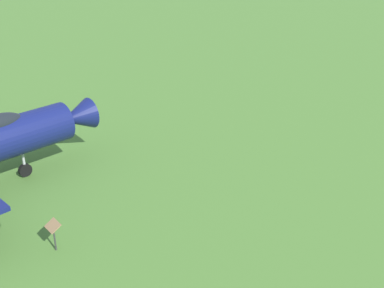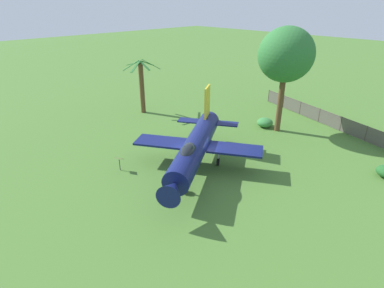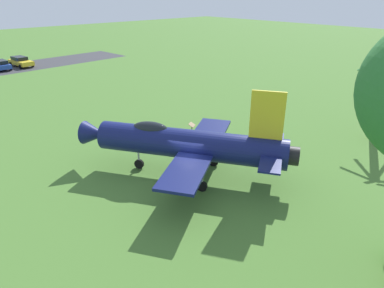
% 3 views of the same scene
% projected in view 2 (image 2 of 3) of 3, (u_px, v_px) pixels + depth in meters
% --- Properties ---
extents(ground_plane, '(200.00, 200.00, 0.00)m').
position_uv_depth(ground_plane, '(196.00, 169.00, 24.58)').
color(ground_plane, '#47722D').
extents(display_jet, '(9.49, 12.14, 5.55)m').
position_uv_depth(display_jet, '(195.00, 147.00, 23.38)').
color(display_jet, '#111951').
rests_on(display_jet, ground_plane).
extents(shade_tree, '(5.05, 5.42, 10.01)m').
position_uv_depth(shade_tree, '(286.00, 55.00, 28.71)').
color(shade_tree, brown).
rests_on(shade_tree, ground_plane).
extents(palm_tree, '(4.03, 4.27, 6.14)m').
position_uv_depth(palm_tree, '(142.00, 86.00, 35.62)').
color(palm_tree, brown).
rests_on(palm_tree, ground_plane).
extents(perimeter_fence, '(26.79, 8.53, 1.53)m').
position_uv_depth(perimeter_fence, '(366.00, 133.00, 29.11)').
color(perimeter_fence, '#4C4238').
rests_on(perimeter_fence, ground_plane).
extents(shrub_by_tree, '(1.63, 1.64, 0.92)m').
position_uv_depth(shrub_by_tree, '(265.00, 122.00, 32.57)').
color(shrub_by_tree, '#387F3D').
rests_on(shrub_by_tree, ground_plane).
extents(info_plaque, '(0.72, 0.63, 1.14)m').
position_uv_depth(info_plaque, '(119.00, 160.00, 24.13)').
color(info_plaque, '#333333').
rests_on(info_plaque, ground_plane).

